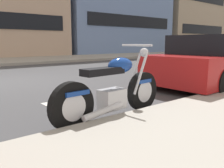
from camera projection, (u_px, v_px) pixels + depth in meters
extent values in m
cube|color=gray|center=(128.00, 55.00, 20.18)|extent=(120.00, 5.00, 0.14)
cube|color=silver|center=(72.00, 116.00, 3.82)|extent=(0.12, 2.20, 0.01)
cylinder|color=black|center=(142.00, 91.00, 4.14)|extent=(0.67, 0.17, 0.66)
cylinder|color=silver|center=(142.00, 91.00, 4.14)|extent=(0.37, 0.15, 0.36)
cylinder|color=black|center=(72.00, 107.00, 3.14)|extent=(0.67, 0.17, 0.66)
cylinder|color=silver|center=(72.00, 107.00, 3.14)|extent=(0.37, 0.15, 0.36)
cube|color=silver|center=(112.00, 99.00, 3.64)|extent=(0.42, 0.29, 0.30)
cube|color=black|center=(103.00, 71.00, 3.44)|extent=(0.70, 0.28, 0.10)
ellipsoid|color=navy|center=(120.00, 65.00, 3.68)|extent=(0.50, 0.28, 0.24)
cube|color=navy|center=(75.00, 93.00, 3.14)|extent=(0.37, 0.21, 0.06)
cube|color=navy|center=(142.00, 81.00, 4.09)|extent=(0.33, 0.19, 0.06)
cylinder|color=silver|center=(134.00, 73.00, 4.03)|extent=(0.34, 0.07, 0.65)
cylinder|color=silver|center=(141.00, 74.00, 3.93)|extent=(0.34, 0.07, 0.65)
cylinder|color=silver|center=(136.00, 45.00, 3.88)|extent=(0.09, 0.62, 0.04)
sphere|color=silver|center=(144.00, 52.00, 4.04)|extent=(0.15, 0.15, 0.15)
cylinder|color=silver|center=(103.00, 111.00, 3.35)|extent=(0.71, 0.15, 0.16)
cube|color=#AD1919|center=(219.00, 66.00, 6.68)|extent=(4.55, 1.90, 0.69)
cube|color=black|center=(217.00, 45.00, 6.45)|extent=(2.27, 1.72, 0.49)
cylinder|color=black|center=(216.00, 67.00, 8.29)|extent=(0.62, 0.23, 0.62)
cylinder|color=black|center=(160.00, 75.00, 6.40)|extent=(0.62, 0.23, 0.62)
cylinder|color=black|center=(222.00, 83.00, 5.13)|extent=(0.62, 0.23, 0.62)
cube|color=#236638|center=(210.00, 49.00, 22.18)|extent=(4.38, 1.94, 0.81)
cube|color=black|center=(212.00, 42.00, 22.17)|extent=(2.37, 1.72, 0.47)
cylinder|color=black|center=(211.00, 52.00, 20.70)|extent=(0.63, 0.24, 0.62)
cylinder|color=black|center=(194.00, 52.00, 21.89)|extent=(0.63, 0.24, 0.62)
cylinder|color=black|center=(209.00, 51.00, 23.74)|extent=(0.63, 0.24, 0.62)
cube|color=black|center=(9.00, 21.00, 16.06)|extent=(7.94, 0.06, 1.10)
cube|color=black|center=(133.00, 21.00, 23.07)|extent=(10.35, 0.06, 1.10)
cube|color=tan|center=(170.00, 6.00, 34.59)|extent=(10.93, 10.93, 12.52)
cube|color=black|center=(204.00, 30.00, 30.98)|extent=(9.18, 0.06, 1.10)
cube|color=tan|center=(217.00, 15.00, 41.43)|extent=(11.72, 9.43, 11.60)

